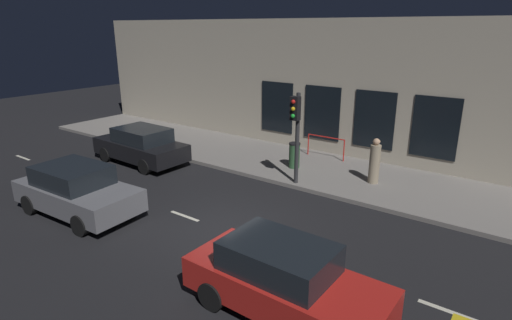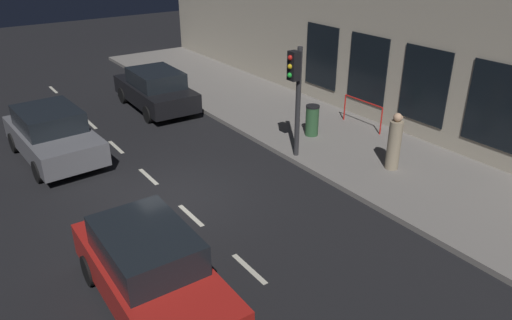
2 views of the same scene
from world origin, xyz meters
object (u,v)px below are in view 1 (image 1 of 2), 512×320
Objects in this scene: parked_car_1 at (141,145)px; pedestrian_0 at (375,163)px; parked_car_0 at (77,190)px; trash_bin at (294,155)px; traffic_light at (296,124)px; parked_car_3 at (284,280)px.

pedestrian_0 reaches higher than parked_car_1.
parked_car_1 is (4.58, 2.50, 0.00)m from parked_car_0.
pedestrian_0 is at bearing -85.81° from trash_bin.
traffic_light is 0.75× the size of parked_car_1.
traffic_light is at bearing 140.54° from parked_car_0.
pedestrian_0 reaches higher than parked_car_3.
parked_car_0 is 7.91m from parked_car_3.
parked_car_0 is 0.97× the size of parked_car_1.
parked_car_1 and parked_car_3 have the same top height.
parked_car_1 is 9.82m from pedestrian_0.
trash_bin is (7.82, 4.42, -0.11)m from parked_car_3.
parked_car_3 is 2.50× the size of pedestrian_0.
traffic_light reaches higher than parked_car_3.
trash_bin is at bearing -149.90° from parked_car_3.
parked_car_0 is (-5.99, 4.44, -1.63)m from traffic_light.
pedestrian_0 is (8.06, 1.13, 0.15)m from parked_car_3.
traffic_light is 7.26m from parked_car_1.
parked_car_3 is at bearing -150.52° from trash_bin.
traffic_light is 7.33m from parked_car_3.
pedestrian_0 is at bearing -171.38° from parked_car_3.
pedestrian_0 is (1.82, -2.34, -1.48)m from traffic_light.
pedestrian_0 is 1.62× the size of trash_bin.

